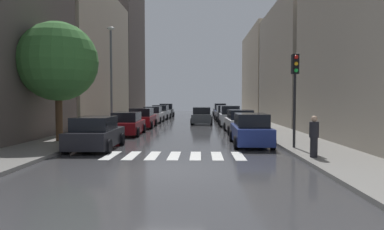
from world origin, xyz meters
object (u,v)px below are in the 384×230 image
(parked_car_left_fifth, at_px, (161,113))
(parked_car_right_nearest, at_px, (251,130))
(street_tree_left, at_px, (58,62))
(parked_car_left_third, at_px, (142,118))
(parked_car_left_nearest, at_px, (96,134))
(parked_car_left_fourth, at_px, (153,115))
(car_midroad, at_px, (202,116))
(traffic_light_right_corner, at_px, (295,80))
(lamp_post_left, at_px, (111,71))
(parked_car_right_fourth, at_px, (225,114))
(parked_car_left_sixth, at_px, (166,111))
(parked_car_right_third, at_px, (230,117))
(parked_car_right_sixth, at_px, (220,110))
(pedestrian_foreground, at_px, (314,136))
(parked_car_right_second, at_px, (240,122))
(parked_car_left_second, at_px, (127,124))
(parked_car_right_fifth, at_px, (222,112))

(parked_car_left_fifth, xyz_separation_m, parked_car_right_nearest, (7.48, -23.49, -0.01))
(street_tree_left, bearing_deg, parked_car_left_third, 75.97)
(parked_car_left_nearest, bearing_deg, parked_car_left_fourth, -1.16)
(car_midroad, xyz_separation_m, street_tree_left, (-7.78, -15.20, 3.63))
(street_tree_left, xyz_separation_m, traffic_light_right_corner, (11.98, -2.31, -1.11))
(lamp_post_left, bearing_deg, parked_car_right_fourth, 52.69)
(parked_car_right_fourth, distance_m, traffic_light_right_corner, 21.82)
(parked_car_left_sixth, relative_size, parked_car_right_third, 1.03)
(parked_car_right_sixth, relative_size, pedestrian_foreground, 2.54)
(parked_car_right_second, distance_m, parked_car_right_fourth, 13.18)
(parked_car_left_fifth, relative_size, parked_car_right_nearest, 0.90)
(parked_car_left_third, bearing_deg, car_midroad, -49.04)
(parked_car_left_nearest, xyz_separation_m, parked_car_right_second, (7.81, 8.15, 0.04))
(parked_car_left_third, distance_m, parked_car_left_fifth, 12.54)
(parked_car_left_fourth, relative_size, parked_car_left_sixth, 1.05)
(street_tree_left, bearing_deg, parked_car_right_nearest, -1.96)
(parked_car_right_third, relative_size, lamp_post_left, 0.54)
(traffic_light_right_corner, xyz_separation_m, lamp_post_left, (-11.00, 9.38, 1.21))
(parked_car_left_second, distance_m, parked_car_left_fifth, 18.57)
(parked_car_left_second, bearing_deg, parked_car_left_fourth, -1.16)
(parked_car_right_third, xyz_separation_m, traffic_light_right_corner, (1.73, -14.83, 2.45))
(parked_car_left_nearest, height_order, parked_car_left_third, parked_car_left_third)
(street_tree_left, bearing_deg, parked_car_right_second, 30.44)
(street_tree_left, distance_m, traffic_light_right_corner, 12.25)
(parked_car_right_second, relative_size, street_tree_left, 0.73)
(parked_car_left_sixth, relative_size, parked_car_right_sixth, 1.04)
(parked_car_left_nearest, relative_size, car_midroad, 0.89)
(pedestrian_foreground, relative_size, traffic_light_right_corner, 0.37)
(parked_car_left_second, xyz_separation_m, traffic_light_right_corner, (9.28, -6.88, 2.56))
(street_tree_left, bearing_deg, car_midroad, 62.89)
(traffic_light_right_corner, bearing_deg, parked_car_right_nearest, 131.42)
(parked_car_right_nearest, height_order, street_tree_left, street_tree_left)
(parked_car_left_sixth, height_order, lamp_post_left, lamp_post_left)
(parked_car_left_second, relative_size, lamp_post_left, 0.58)
(parked_car_right_nearest, relative_size, parked_car_right_sixth, 1.15)
(parked_car_right_nearest, distance_m, parked_car_right_sixth, 31.42)
(parked_car_right_second, xyz_separation_m, car_midroad, (-2.64, 9.07, -0.01))
(parked_car_left_third, xyz_separation_m, parked_car_right_second, (7.77, -4.48, -0.00))
(parked_car_left_fifth, xyz_separation_m, pedestrian_foreground, (9.23, -28.09, 0.19))
(parked_car_left_fourth, xyz_separation_m, parked_car_left_sixth, (0.13, 12.35, 0.06))
(street_tree_left, bearing_deg, lamp_post_left, 82.11)
(parked_car_right_fourth, height_order, parked_car_right_fifth, parked_car_right_fourth)
(car_midroad, bearing_deg, traffic_light_right_corner, -164.34)
(car_midroad, height_order, pedestrian_foreground, pedestrian_foreground)
(parked_car_left_fifth, xyz_separation_m, parked_car_right_sixth, (7.66, 7.93, 0.05))
(parked_car_left_fourth, bearing_deg, parked_car_right_sixth, -28.81)
(parked_car_right_sixth, bearing_deg, parked_car_right_nearest, 178.61)
(parked_car_right_fourth, distance_m, street_tree_left, 22.18)
(parked_car_left_second, xyz_separation_m, parked_car_right_nearest, (7.55, -4.92, 0.05))
(pedestrian_foreground, bearing_deg, parked_car_left_fifth, -156.40)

